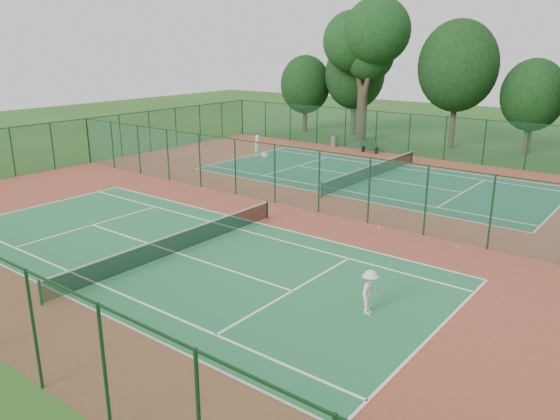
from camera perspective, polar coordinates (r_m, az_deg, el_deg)
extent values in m
plane|color=#255219|center=(31.14, 1.68, 0.26)|extent=(120.00, 120.00, 0.00)
cube|color=brown|center=(31.13, 1.68, 0.27)|extent=(40.00, 36.00, 0.01)
cube|color=#216B3D|center=(24.81, -10.70, -4.44)|extent=(23.77, 10.97, 0.01)
cube|color=#1C5A3F|center=(38.53, 9.61, 3.32)|extent=(23.77, 10.97, 0.01)
cube|color=#16432A|center=(46.20, 15.10, 7.42)|extent=(40.00, 0.02, 3.50)
cube|color=#12321A|center=(45.96, 15.26, 9.52)|extent=(40.00, 0.05, 0.05)
cube|color=#1B5332|center=(45.19, -19.40, 6.84)|extent=(0.02, 36.00, 3.50)
cube|color=#153B21|center=(44.95, -19.61, 8.99)|extent=(0.05, 36.00, 0.05)
cube|color=#1A4F34|center=(30.68, 1.71, 3.39)|extent=(40.00, 0.02, 3.50)
cube|color=#153B1C|center=(30.32, 1.74, 6.54)|extent=(40.00, 0.05, 0.05)
cylinder|color=#12321A|center=(21.33, -23.76, -7.94)|extent=(0.10, 0.10, 0.97)
cylinder|color=#12321A|center=(29.02, -1.34, 0.02)|extent=(0.10, 0.10, 0.97)
cube|color=black|center=(24.65, -10.76, -3.42)|extent=(0.02, 12.80, 0.85)
cube|color=silver|center=(24.50, -10.82, -2.46)|extent=(0.04, 12.80, 0.06)
cylinder|color=#153C1E|center=(33.06, 4.35, 2.09)|extent=(0.10, 0.10, 0.97)
cylinder|color=#153C1E|center=(44.06, 13.63, 5.42)|extent=(0.10, 0.10, 0.97)
cube|color=black|center=(38.42, 9.65, 4.00)|extent=(0.02, 12.80, 0.85)
cube|color=silver|center=(38.33, 9.68, 4.63)|extent=(0.04, 12.80, 0.06)
imported|color=silver|center=(19.07, 9.35, -8.48)|extent=(0.78, 1.13, 1.60)
imported|color=white|center=(45.50, -2.45, 6.75)|extent=(0.53, 0.70, 1.74)
cylinder|color=gray|center=(49.93, 5.62, 7.13)|extent=(0.69, 0.69, 0.97)
cube|color=black|center=(48.00, 8.69, 6.35)|extent=(0.15, 0.46, 0.51)
cube|color=black|center=(47.21, 10.00, 6.11)|extent=(0.15, 0.46, 0.51)
cube|color=black|center=(47.55, 9.36, 6.56)|extent=(1.75, 0.71, 0.06)
cube|color=black|center=(47.33, 9.21, 6.84)|extent=(1.69, 0.29, 0.51)
cube|color=silver|center=(45.38, -1.62, 5.78)|extent=(0.79, 0.51, 0.28)
sphere|color=#C0E435|center=(29.47, 3.45, -0.64)|extent=(0.08, 0.08, 0.08)
sphere|color=#E3F037|center=(26.33, 18.09, -3.66)|extent=(0.08, 0.08, 0.08)
sphere|color=gold|center=(29.04, 5.39, -0.96)|extent=(0.06, 0.06, 0.06)
cylinder|color=#35281D|center=(52.98, 8.54, 9.93)|extent=(0.96, 0.96, 5.26)
cylinder|color=#35281D|center=(53.27, 8.11, 14.25)|extent=(1.78, 0.53, 5.23)
cylinder|color=#35281D|center=(52.11, 9.42, 14.42)|extent=(1.66, 0.49, 5.67)
sphere|color=black|center=(53.53, 7.64, 17.09)|extent=(5.61, 5.61, 5.61)
sphere|color=black|center=(51.83, 10.14, 17.96)|extent=(5.96, 5.96, 5.96)
sphere|color=black|center=(53.14, 9.35, 15.61)|extent=(4.56, 4.56, 4.56)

